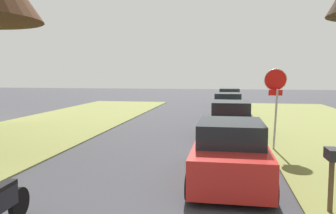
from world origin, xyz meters
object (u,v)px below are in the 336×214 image
(parked_sedan_black, at_px, (230,120))
(parked_sedan_silver, at_px, (228,106))
(stop_sign_far, at_px, (275,91))
(parked_sedan_tan, at_px, (229,99))
(curbside_mailbox, at_px, (332,162))
(parked_sedan_red, at_px, (230,153))

(parked_sedan_black, bearing_deg, parked_sedan_silver, 90.74)
(parked_sedan_black, xyz_separation_m, parked_sedan_silver, (-0.08, 6.54, 0.00))
(stop_sign_far, xyz_separation_m, parked_sedan_silver, (-1.61, 9.16, -1.42))
(parked_sedan_tan, distance_m, curbside_mailbox, 21.74)
(stop_sign_far, bearing_deg, parked_sedan_tan, 95.11)
(stop_sign_far, relative_size, parked_sedan_red, 0.66)
(parked_sedan_silver, bearing_deg, parked_sedan_red, -90.06)
(parked_sedan_tan, bearing_deg, parked_sedan_silver, -91.45)
(parked_sedan_red, distance_m, parked_sedan_tan, 19.77)
(parked_sedan_red, height_order, curbside_mailbox, parked_sedan_red)
(stop_sign_far, bearing_deg, parked_sedan_silver, 99.95)
(stop_sign_far, bearing_deg, curbside_mailbox, -86.84)
(stop_sign_far, height_order, parked_sedan_silver, stop_sign_far)
(parked_sedan_red, relative_size, parked_sedan_black, 1.00)
(parked_sedan_silver, relative_size, parked_sedan_tan, 1.00)
(stop_sign_far, distance_m, parked_sedan_black, 3.35)
(parked_sedan_black, relative_size, parked_sedan_silver, 1.00)
(parked_sedan_silver, xyz_separation_m, parked_sedan_tan, (0.17, 6.88, 0.00))
(parked_sedan_red, relative_size, parked_sedan_tan, 1.00)
(parked_sedan_red, xyz_separation_m, parked_sedan_silver, (0.01, 12.89, 0.00))
(parked_sedan_tan, height_order, curbside_mailbox, parked_sedan_tan)
(parked_sedan_silver, bearing_deg, stop_sign_far, -80.05)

